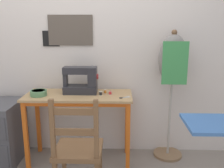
# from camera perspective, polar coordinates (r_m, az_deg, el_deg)

# --- Properties ---
(wall_back) EXTENTS (10.00, 0.07, 2.55)m
(wall_back) POSITION_cam_1_polar(r_m,az_deg,el_deg) (2.84, -7.02, 9.26)
(wall_back) COLOR silver
(wall_back) RESTS_ON ground_plane
(sewing_table) EXTENTS (1.12, 0.47, 0.76)m
(sewing_table) POSITION_cam_1_polar(r_m,az_deg,el_deg) (2.66, -7.63, -4.71)
(sewing_table) COLOR tan
(sewing_table) RESTS_ON ground_plane
(sewing_machine) EXTENTS (0.37, 0.18, 0.31)m
(sewing_machine) POSITION_cam_1_polar(r_m,az_deg,el_deg) (2.65, -6.80, 0.71)
(sewing_machine) COLOR #28282D
(sewing_machine) RESTS_ON sewing_table
(fabric_bowl) EXTENTS (0.17, 0.17, 0.06)m
(fabric_bowl) POSITION_cam_1_polar(r_m,az_deg,el_deg) (2.67, -16.44, -1.95)
(fabric_bowl) COLOR #56895B
(fabric_bowl) RESTS_ON sewing_table
(scissors) EXTENTS (0.12, 0.08, 0.01)m
(scissors) POSITION_cam_1_polar(r_m,az_deg,el_deg) (2.49, 2.53, -3.14)
(scissors) COLOR silver
(scissors) RESTS_ON sewing_table
(thread_spool_near_machine) EXTENTS (0.04, 0.04, 0.04)m
(thread_spool_near_machine) POSITION_cam_1_polar(r_m,az_deg,el_deg) (2.58, -2.60, -2.16)
(thread_spool_near_machine) COLOR black
(thread_spool_near_machine) RESTS_ON sewing_table
(thread_spool_mid_table) EXTENTS (0.03, 0.03, 0.04)m
(thread_spool_mid_table) POSITION_cam_1_polar(r_m,az_deg,el_deg) (2.65, -1.55, -1.74)
(thread_spool_mid_table) COLOR orange
(thread_spool_mid_table) RESTS_ON sewing_table
(thread_spool_far_edge) EXTENTS (0.04, 0.04, 0.03)m
(thread_spool_far_edge) POSITION_cam_1_polar(r_m,az_deg,el_deg) (2.61, -0.42, -2.03)
(thread_spool_far_edge) COLOR red
(thread_spool_far_edge) RESTS_ON sewing_table
(wooden_chair) EXTENTS (0.40, 0.38, 0.93)m
(wooden_chair) POSITION_cam_1_polar(r_m,az_deg,el_deg) (2.20, -7.78, -14.85)
(wooden_chair) COLOR brown
(wooden_chair) RESTS_ON ground_plane
(dress_form) EXTENTS (0.32, 0.32, 1.43)m
(dress_form) POSITION_cam_1_polar(r_m,az_deg,el_deg) (2.74, 13.64, 3.57)
(dress_form) COLOR #846647
(dress_form) RESTS_ON ground_plane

